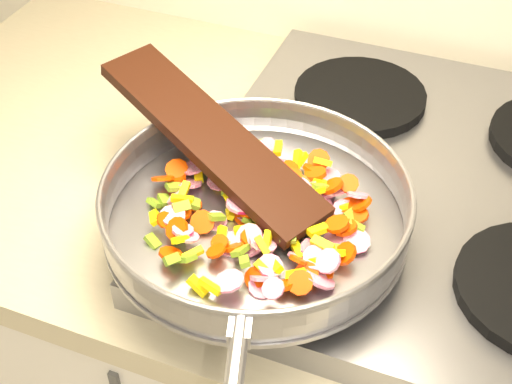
% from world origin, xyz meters
% --- Properties ---
extents(cooktop, '(0.60, 0.60, 0.04)m').
position_xyz_m(cooktop, '(-0.70, 1.67, 0.92)').
color(cooktop, '#939399').
rests_on(cooktop, counter_top).
extents(grate_fl, '(0.19, 0.19, 0.02)m').
position_xyz_m(grate_fl, '(-0.84, 1.52, 0.95)').
color(grate_fl, black).
rests_on(grate_fl, cooktop).
extents(grate_bl, '(0.19, 0.19, 0.02)m').
position_xyz_m(grate_bl, '(-0.84, 1.81, 0.95)').
color(grate_bl, black).
rests_on(grate_bl, cooktop).
extents(saute_pan, '(0.39, 0.55, 0.06)m').
position_xyz_m(saute_pan, '(-0.88, 1.50, 0.99)').
color(saute_pan, '#9E9EA5').
rests_on(saute_pan, grate_fl).
extents(vegetable_heap, '(0.28, 0.26, 0.04)m').
position_xyz_m(vegetable_heap, '(-0.88, 1.50, 0.98)').
color(vegetable_heap, yellow).
rests_on(vegetable_heap, saute_pan).
extents(wooden_spatula, '(0.34, 0.22, 0.08)m').
position_xyz_m(wooden_spatula, '(-0.96, 1.56, 1.01)').
color(wooden_spatula, black).
rests_on(wooden_spatula, saute_pan).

